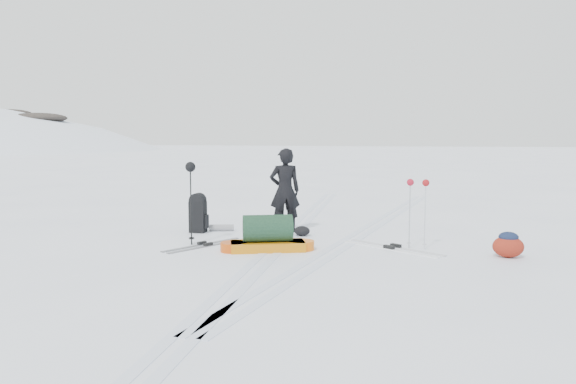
# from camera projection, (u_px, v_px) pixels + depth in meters

# --- Properties ---
(ground) EXTENTS (200.00, 200.00, 0.00)m
(ground) POSITION_uv_depth(u_px,v_px,m) (280.00, 244.00, 10.34)
(ground) COLOR white
(ground) RESTS_ON ground
(ski_tracks) EXTENTS (3.38, 17.97, 0.01)m
(ski_tracks) POSITION_uv_depth(u_px,v_px,m) (322.00, 237.00, 11.03)
(ski_tracks) COLOR silver
(ski_tracks) RESTS_ON ground
(skier) EXTENTS (0.75, 0.64, 1.73)m
(skier) POSITION_uv_depth(u_px,v_px,m) (285.00, 191.00, 11.49)
(skier) COLOR black
(skier) RESTS_ON ground
(pulk_sled) EXTENTS (1.69, 1.03, 0.63)m
(pulk_sled) POSITION_uv_depth(u_px,v_px,m) (268.00, 237.00, 9.71)
(pulk_sled) COLOR #C6720B
(pulk_sled) RESTS_ON ground
(expedition_rucksack) EXTENTS (0.83, 0.54, 0.82)m
(expedition_rucksack) POSITION_uv_depth(u_px,v_px,m) (201.00, 214.00, 11.54)
(expedition_rucksack) COLOR black
(expedition_rucksack) RESTS_ON ground
(ski_poles_black) EXTENTS (0.19, 0.20, 1.52)m
(ski_poles_black) POSITION_uv_depth(u_px,v_px,m) (191.00, 177.00, 10.18)
(ski_poles_black) COLOR black
(ski_poles_black) RESTS_ON ground
(ski_poles_silver) EXTENTS (0.39, 0.17, 1.23)m
(ski_poles_silver) POSITION_uv_depth(u_px,v_px,m) (418.00, 190.00, 9.80)
(ski_poles_silver) COLOR #ABAEB2
(ski_poles_silver) RESTS_ON ground
(touring_skis_grey) EXTENTS (1.05, 1.68, 0.06)m
(touring_skis_grey) POSITION_uv_depth(u_px,v_px,m) (205.00, 245.00, 10.16)
(touring_skis_grey) COLOR gray
(touring_skis_grey) RESTS_ON ground
(touring_skis_white) EXTENTS (1.84, 1.31, 0.07)m
(touring_skis_white) POSITION_uv_depth(u_px,v_px,m) (392.00, 248.00, 9.88)
(touring_skis_white) COLOR white
(touring_skis_white) RESTS_ON ground
(rope_coil) EXTENTS (0.56, 0.56, 0.06)m
(rope_coil) POSITION_uv_depth(u_px,v_px,m) (258.00, 247.00, 9.86)
(rope_coil) COLOR #4F8DC2
(rope_coil) RESTS_ON ground
(small_daypack) EXTENTS (0.54, 0.44, 0.42)m
(small_daypack) POSITION_uv_depth(u_px,v_px,m) (508.00, 245.00, 9.16)
(small_daypack) COLOR maroon
(small_daypack) RESTS_ON ground
(thermos_pair) EXTENTS (0.25, 0.22, 0.29)m
(thermos_pair) POSITION_uv_depth(u_px,v_px,m) (196.00, 225.00, 11.61)
(thermos_pair) COLOR #595A60
(thermos_pair) RESTS_ON ground
(stuff_sack) EXTENTS (0.33, 0.25, 0.20)m
(stuff_sack) POSITION_uv_depth(u_px,v_px,m) (302.00, 231.00, 11.15)
(stuff_sack) COLOR black
(stuff_sack) RESTS_ON ground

